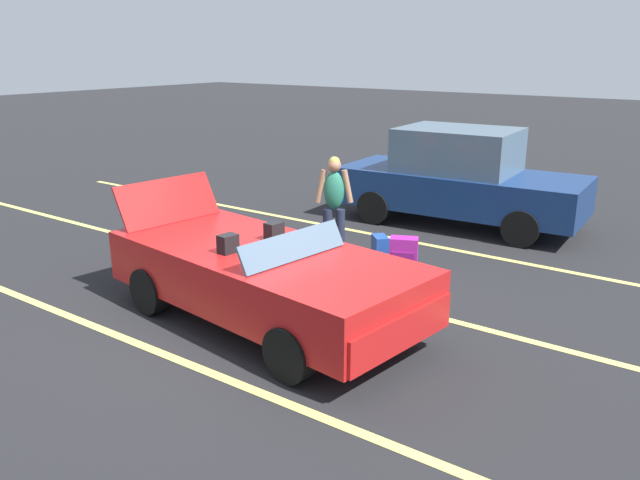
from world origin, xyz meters
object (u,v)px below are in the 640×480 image
object	(u,v)px
suitcase_small_carryon	(380,252)
traveler_person	(334,202)
suitcase_large_black	(317,254)
parked_sedan_near	(460,178)
convertible_car	(275,281)
suitcase_medium_bright	(403,258)

from	to	relation	value
suitcase_small_carryon	traveler_person	world-z (taller)	traveler_person
traveler_person	suitcase_large_black	bearing A→B (deg)	-14.69
suitcase_large_black	parked_sedan_near	size ratio (longest dim) A/B	0.16
convertible_car	parked_sedan_near	world-z (taller)	parked_sedan_near
suitcase_large_black	suitcase_medium_bright	world-z (taller)	suitcase_large_black
suitcase_small_carryon	parked_sedan_near	distance (m)	3.11
suitcase_large_black	parked_sedan_near	distance (m)	4.04
suitcase_large_black	suitcase_medium_bright	bearing A→B (deg)	58.86
suitcase_large_black	suitcase_small_carryon	bearing A→B (deg)	85.61
suitcase_medium_bright	parked_sedan_near	distance (m)	3.37
suitcase_medium_bright	traveler_person	world-z (taller)	traveler_person
convertible_car	suitcase_large_black	distance (m)	1.80
convertible_car	suitcase_large_black	size ratio (longest dim) A/B	5.90
suitcase_large_black	traveler_person	distance (m)	1.07
suitcase_medium_bright	suitcase_small_carryon	size ratio (longest dim) A/B	1.24
convertible_car	suitcase_medium_bright	world-z (taller)	convertible_car
convertible_car	suitcase_medium_bright	distance (m)	2.45
suitcase_small_carryon	parked_sedan_near	xyz separation A→B (m)	(-0.08, 3.04, 0.64)
convertible_car	parked_sedan_near	distance (m)	5.67
suitcase_medium_bright	traveler_person	distance (m)	1.48
suitcase_medium_bright	suitcase_large_black	bearing A→B (deg)	-79.84
suitcase_small_carryon	suitcase_large_black	bearing A→B (deg)	-164.48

